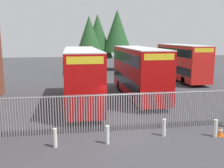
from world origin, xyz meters
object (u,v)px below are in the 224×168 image
bollard_near_left (55,138)px  bollard_far_right (215,128)px  bollard_center_front (107,135)px  bollard_near_right (164,128)px  double_decker_bus_behind_fence_left (82,74)px  double_decker_bus_near_gate (138,70)px  traffic_cone_by_gate (221,131)px  double_decker_bus_behind_fence_right (181,61)px

bollard_near_left → bollard_far_right: bearing=-0.0°
bollard_center_front → bollard_near_right: same height
bollard_center_front → bollard_far_right: size_ratio=1.00×
bollard_near_right → bollard_center_front: bearing=-170.2°
bollard_center_front → bollard_near_right: bearing=9.8°
double_decker_bus_behind_fence_left → bollard_center_front: double_decker_bus_behind_fence_left is taller
bollard_near_left → bollard_far_right: size_ratio=1.00×
double_decker_bus_behind_fence_left → double_decker_bus_near_gate: bearing=20.0°
double_decker_bus_behind_fence_left → bollard_far_right: 10.65m
double_decker_bus_near_gate → traffic_cone_by_gate: 10.25m
bollard_far_right → traffic_cone_by_gate: size_ratio=1.61×
double_decker_bus_near_gate → double_decker_bus_behind_fence_left: 5.40m
double_decker_bus_near_gate → double_decker_bus_behind_fence_right: 11.16m
bollard_near_right → traffic_cone_by_gate: 3.08m
traffic_cone_by_gate → bollard_center_front: bearing=-179.9°
bollard_center_front → traffic_cone_by_gate: size_ratio=1.61×
double_decker_bus_behind_fence_left → double_decker_bus_behind_fence_right: bearing=37.7°
double_decker_bus_behind_fence_right → bollard_center_front: size_ratio=11.38×
bollard_near_right → traffic_cone_by_gate: bearing=-10.0°
bollard_near_left → bollard_center_front: bearing=-0.2°
bollard_near_left → traffic_cone_by_gate: bearing=0.0°
bollard_center_front → bollard_far_right: 5.89m
bollard_near_left → double_decker_bus_behind_fence_left: bearing=78.2°
bollard_near_right → bollard_far_right: same height
double_decker_bus_behind_fence_right → bollard_near_right: bearing=-116.7°
double_decker_bus_near_gate → bollard_near_right: bearing=-96.1°
bollard_near_right → bollard_far_right: bearing=-11.3°
bollard_center_front → bollard_near_right: size_ratio=1.00×
double_decker_bus_behind_fence_right → bollard_far_right: (-6.02, -17.87, -1.95)m
double_decker_bus_near_gate → double_decker_bus_behind_fence_right: (7.73, 8.05, 0.00)m
bollard_near_right → double_decker_bus_near_gate: bearing=83.9°
bollard_far_right → traffic_cone_by_gate: 0.37m
double_decker_bus_behind_fence_right → bollard_near_right: double_decker_bus_behind_fence_right is taller
double_decker_bus_behind_fence_right → bollard_near_left: bearing=-129.0°
double_decker_bus_behind_fence_right → bollard_far_right: size_ratio=11.38×
bollard_near_left → bollard_near_right: bearing=5.3°
bollard_center_front → traffic_cone_by_gate: (6.21, 0.01, -0.19)m
double_decker_bus_near_gate → bollard_center_front: (-4.18, -9.83, -1.95)m
bollard_near_left → bollard_center_front: 2.57m
double_decker_bus_behind_fence_left → bollard_far_right: double_decker_bus_behind_fence_left is taller
bollard_near_left → double_decker_bus_behind_fence_right: bearing=51.0°
bollard_far_right → double_decker_bus_behind_fence_right: bearing=71.4°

